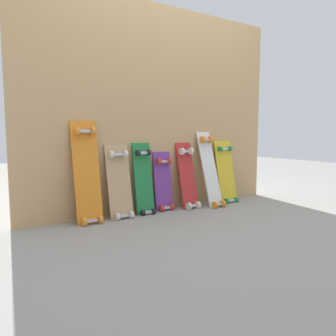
{
  "coord_description": "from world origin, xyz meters",
  "views": [
    {
      "loc": [
        -1.7,
        -2.64,
        0.74
      ],
      "look_at": [
        0.0,
        -0.07,
        0.4
      ],
      "focal_mm": 36.26,
      "sensor_mm": 36.0,
      "label": 1
    }
  ],
  "objects_px": {
    "skateboard_orange": "(87,176)",
    "skateboard_green": "(144,183)",
    "skateboard_yellow": "(226,175)",
    "skateboard_purple": "(163,185)",
    "skateboard_white": "(211,172)",
    "skateboard_red": "(188,179)",
    "skateboard_natural": "(120,185)"
  },
  "relations": [
    {
      "from": "skateboard_red",
      "to": "skateboard_white",
      "type": "height_order",
      "value": "skateboard_white"
    },
    {
      "from": "skateboard_orange",
      "to": "skateboard_natural",
      "type": "relative_size",
      "value": 1.28
    },
    {
      "from": "skateboard_orange",
      "to": "skateboard_white",
      "type": "distance_m",
      "value": 1.25
    },
    {
      "from": "skateboard_white",
      "to": "skateboard_yellow",
      "type": "bearing_deg",
      "value": 11.97
    },
    {
      "from": "skateboard_natural",
      "to": "skateboard_yellow",
      "type": "height_order",
      "value": "skateboard_yellow"
    },
    {
      "from": "skateboard_natural",
      "to": "skateboard_purple",
      "type": "relative_size",
      "value": 1.13
    },
    {
      "from": "skateboard_green",
      "to": "skateboard_purple",
      "type": "distance_m",
      "value": 0.22
    },
    {
      "from": "skateboard_orange",
      "to": "skateboard_yellow",
      "type": "distance_m",
      "value": 1.51
    },
    {
      "from": "skateboard_natural",
      "to": "skateboard_white",
      "type": "relative_size",
      "value": 0.87
    },
    {
      "from": "skateboard_red",
      "to": "skateboard_white",
      "type": "bearing_deg",
      "value": -10.44
    },
    {
      "from": "skateboard_natural",
      "to": "skateboard_orange",
      "type": "bearing_deg",
      "value": -179.27
    },
    {
      "from": "skateboard_green",
      "to": "skateboard_red",
      "type": "bearing_deg",
      "value": -3.52
    },
    {
      "from": "skateboard_purple",
      "to": "skateboard_red",
      "type": "relative_size",
      "value": 0.88
    },
    {
      "from": "skateboard_white",
      "to": "skateboard_purple",
      "type": "bearing_deg",
      "value": 169.51
    },
    {
      "from": "skateboard_red",
      "to": "skateboard_yellow",
      "type": "bearing_deg",
      "value": 1.1
    },
    {
      "from": "skateboard_white",
      "to": "skateboard_yellow",
      "type": "xyz_separation_m",
      "value": [
        0.26,
        0.06,
        -0.05
      ]
    },
    {
      "from": "skateboard_green",
      "to": "skateboard_yellow",
      "type": "height_order",
      "value": "skateboard_yellow"
    },
    {
      "from": "skateboard_natural",
      "to": "skateboard_purple",
      "type": "xyz_separation_m",
      "value": [
        0.46,
        0.03,
        -0.04
      ]
    },
    {
      "from": "skateboard_purple",
      "to": "skateboard_yellow",
      "type": "relative_size",
      "value": 0.86
    },
    {
      "from": "skateboard_orange",
      "to": "skateboard_green",
      "type": "distance_m",
      "value": 0.54
    },
    {
      "from": "skateboard_purple",
      "to": "skateboard_white",
      "type": "relative_size",
      "value": 0.77
    },
    {
      "from": "skateboard_orange",
      "to": "skateboard_yellow",
      "type": "xyz_separation_m",
      "value": [
        1.51,
        -0.0,
        -0.1
      ]
    },
    {
      "from": "skateboard_natural",
      "to": "skateboard_green",
      "type": "distance_m",
      "value": 0.24
    },
    {
      "from": "skateboard_natural",
      "to": "skateboard_red",
      "type": "distance_m",
      "value": 0.71
    },
    {
      "from": "skateboard_purple",
      "to": "skateboard_green",
      "type": "bearing_deg",
      "value": -175.4
    },
    {
      "from": "skateboard_natural",
      "to": "skateboard_purple",
      "type": "distance_m",
      "value": 0.47
    },
    {
      "from": "skateboard_yellow",
      "to": "skateboard_orange",
      "type": "bearing_deg",
      "value": 179.97
    },
    {
      "from": "skateboard_orange",
      "to": "skateboard_natural",
      "type": "xyz_separation_m",
      "value": [
        0.29,
        0.0,
        -0.1
      ]
    },
    {
      "from": "skateboard_orange",
      "to": "skateboard_purple",
      "type": "xyz_separation_m",
      "value": [
        0.75,
        0.04,
        -0.14
      ]
    },
    {
      "from": "skateboard_purple",
      "to": "skateboard_yellow",
      "type": "xyz_separation_m",
      "value": [
        0.76,
        -0.04,
        0.04
      ]
    },
    {
      "from": "skateboard_red",
      "to": "skateboard_white",
      "type": "relative_size",
      "value": 0.87
    },
    {
      "from": "skateboard_green",
      "to": "skateboard_white",
      "type": "xyz_separation_m",
      "value": [
        0.72,
        -0.07,
        0.05
      ]
    }
  ]
}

